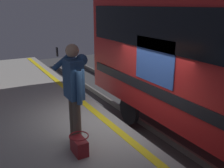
% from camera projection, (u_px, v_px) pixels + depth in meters
% --- Properties ---
extents(ground_plane, '(24.97, 24.97, 0.00)m').
position_uv_depth(ground_plane, '(118.00, 162.00, 5.99)').
color(ground_plane, '#3D3D3F').
extents(safety_line, '(15.33, 0.16, 0.01)m').
position_uv_depth(safety_line, '(106.00, 121.00, 5.52)').
color(safety_line, yellow).
rests_on(safety_line, platform).
extents(track_rail_near, '(20.33, 0.08, 0.16)m').
position_uv_depth(track_rail_near, '(171.00, 142.00, 6.71)').
color(track_rail_near, slate).
rests_on(track_rail_near, ground).
extents(track_rail_far, '(20.33, 0.08, 0.16)m').
position_uv_depth(track_rail_far, '(210.00, 129.00, 7.37)').
color(track_rail_far, slate).
rests_on(track_rail_far, ground).
extents(passenger, '(0.57, 0.55, 1.78)m').
position_uv_depth(passenger, '(74.00, 87.00, 4.36)').
color(passenger, brown).
rests_on(passenger, platform).
extents(handbag, '(0.36, 0.33, 0.33)m').
position_uv_depth(handbag, '(79.00, 145.00, 4.29)').
color(handbag, maroon).
rests_on(handbag, platform).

